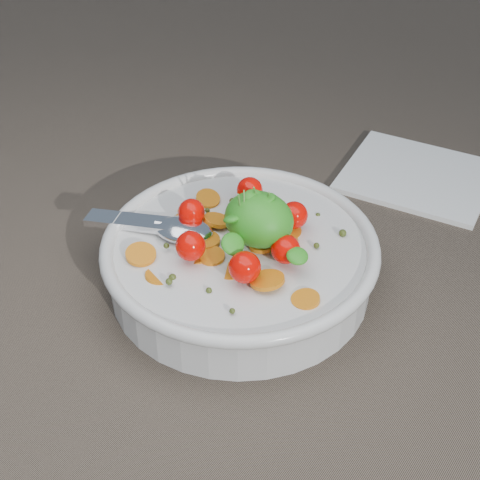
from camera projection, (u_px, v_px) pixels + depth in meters
The scene contains 3 objects.
ground at pixel (253, 270), 0.67m from camera, with size 6.00×6.00×0.00m, color brown.
bowl at pixel (240, 259), 0.63m from camera, with size 0.26×0.24×0.10m.
napkin at pixel (417, 176), 0.78m from camera, with size 0.15×0.13×0.01m, color white.
Camera 1 is at (0.28, -0.42, 0.43)m, focal length 55.00 mm.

